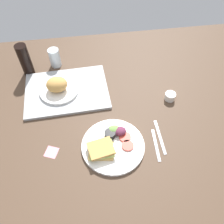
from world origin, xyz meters
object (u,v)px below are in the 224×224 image
plate_with_salad (112,144)px  fork (156,145)px  drinking_glass (55,58)px  serving_tray (67,91)px  sticky_note (51,152)px  espresso_cup (170,96)px  knife (160,137)px  soda_bottle (25,60)px  bread_plate_near (58,87)px

plate_with_salad → fork: plate_with_salad is taller
drinking_glass → fork: 78.34cm
serving_tray → sticky_note: bearing=-102.2°
drinking_glass → espresso_cup: 70.83cm
plate_with_salad → knife: bearing=3.8°
soda_bottle → plate_with_salad: bearing=-53.6°
fork → knife: size_ratio=0.89×
serving_tray → soda_bottle: soda_bottle is taller
knife → espresso_cup: bearing=-26.6°
soda_bottle → fork: 85.71cm
sticky_note → espresso_cup: bearing=20.5°
soda_bottle → knife: soda_bottle is taller
bread_plate_near → espresso_cup: 60.49cm
plate_with_salad → fork: (20.66, -2.41, -1.43)cm
bread_plate_near → plate_with_salad: bread_plate_near is taller
drinking_glass → soda_bottle: soda_bottle is taller
soda_bottle → serving_tray: bearing=-40.8°
soda_bottle → sticky_note: soda_bottle is taller
plate_with_salad → drinking_glass: 65.90cm
bread_plate_near → drinking_glass: (-1.66, 23.40, 0.85)cm
espresso_cup → sticky_note: bearing=-159.5°
bread_plate_near → knife: bread_plate_near is taller
plate_with_salad → knife: (23.66, 1.59, -1.43)cm
plate_with_salad → knife: size_ratio=1.53×
drinking_glass → sticky_note: 60.12cm
drinking_glass → soda_bottle: size_ratio=0.59×
drinking_glass → sticky_note: drinking_glass is taller
espresso_cup → fork: (-14.47, -26.68, -1.75)cm
espresso_cup → sticky_note: espresso_cup is taller
drinking_glass → sticky_note: (-2.15, -59.82, -5.58)cm
knife → drinking_glass: bearing=40.0°
espresso_cup → serving_tray: bearing=166.5°
serving_tray → espresso_cup: size_ratio=8.04×
soda_bottle → fork: size_ratio=1.13×
knife → sticky_note: 51.37cm
serving_tray → drinking_glass: 24.38cm
serving_tray → fork: (40.42, -39.84, -0.55)cm
drinking_glass → sticky_note: size_ratio=2.02×
drinking_glass → fork: bearing=-53.8°
serving_tray → drinking_glass: size_ratio=3.99×
serving_tray → fork: serving_tray is taller
plate_with_salad → fork: size_ratio=1.71×
bread_plate_near → plate_with_salad: bearing=-57.3°
drinking_glass → espresso_cup: size_ratio=2.02×
plate_with_salad → serving_tray: bearing=117.8°
plate_with_salad → soda_bottle: bearing=126.4°
knife → sticky_note: size_ratio=3.39×
plate_with_salad → bread_plate_near: bearing=122.7°
espresso_cup → fork: 30.40cm
bread_plate_near → fork: bread_plate_near is taller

